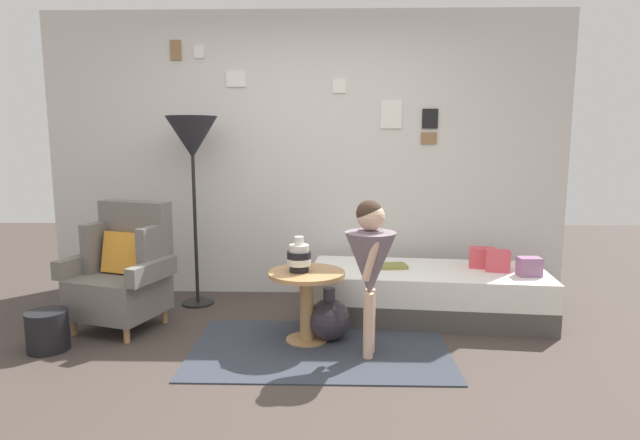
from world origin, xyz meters
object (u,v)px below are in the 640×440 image
vase_striped (299,257)px  book_on_daybed (393,266)px  demijohn_near (329,319)px  armchair (124,271)px  side_table (307,292)px  daybed (427,293)px  magazine_basket (48,331)px  floor_lamp (192,143)px  person_child (370,259)px

vase_striped → book_on_daybed: vase_striped is taller
vase_striped → demijohn_near: (0.22, 0.03, -0.47)m
demijohn_near → armchair: bearing=170.7°
side_table → vase_striped: (-0.05, 0.00, 0.25)m
armchair → vase_striped: size_ratio=3.81×
armchair → daybed: (2.40, 0.29, -0.24)m
armchair → magazine_basket: size_ratio=3.46×
side_table → demijohn_near: size_ratio=1.40×
daybed → book_on_daybed: 0.35m
floor_lamp → armchair: bearing=-126.7°
magazine_basket → vase_striped: bearing=6.9°
side_table → book_on_daybed: side_table is taller
side_table → magazine_basket: side_table is taller
armchair → person_child: (1.87, -0.54, 0.24)m
demijohn_near → magazine_basket: bearing=-173.0°
floor_lamp → book_on_daybed: floor_lamp is taller
daybed → side_table: side_table is taller
floor_lamp → book_on_daybed: (1.70, -0.23, -1.01)m
daybed → book_on_daybed: book_on_daybed is taller
side_table → daybed: bearing=31.0°
person_child → side_table: bearing=149.9°
armchair → side_table: 1.47m
daybed → book_on_daybed: (-0.28, 0.04, 0.22)m
floor_lamp → magazine_basket: (-0.77, -1.06, -1.28)m
vase_striped → demijohn_near: size_ratio=0.65×
floor_lamp → book_on_daybed: size_ratio=7.49×
side_table → book_on_daybed: (0.69, 0.62, 0.04)m
armchair → magazine_basket: (-0.35, -0.50, -0.30)m
daybed → vase_striped: vase_striped is taller
book_on_daybed → magazine_basket: 2.63m
side_table → demijohn_near: (0.16, 0.03, -0.21)m
book_on_daybed → armchair: bearing=-171.2°
armchair → daybed: bearing=6.8°
daybed → side_table: size_ratio=3.58×
demijohn_near → person_child: bearing=-45.8°
side_table → floor_lamp: bearing=140.0°
side_table → person_child: 0.59m
magazine_basket → floor_lamp: bearing=54.0°
floor_lamp → daybed: bearing=-7.9°
side_table → vase_striped: vase_striped is taller
daybed → book_on_daybed: size_ratio=8.95×
vase_striped → daybed: bearing=29.6°
person_child → magazine_basket: person_child is taller
daybed → demijohn_near: bearing=-145.5°
vase_striped → person_child: 0.55m
magazine_basket → daybed: bearing=16.0°
side_table → vase_striped: size_ratio=2.16×
floor_lamp → magazine_basket: 1.84m
person_child → demijohn_near: 0.65m
armchair → side_table: size_ratio=1.76×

